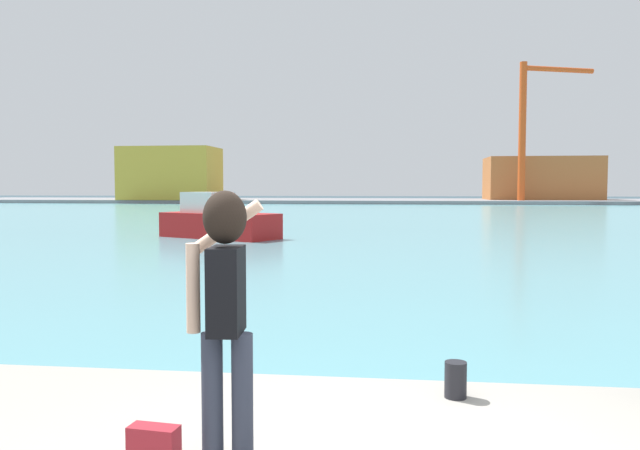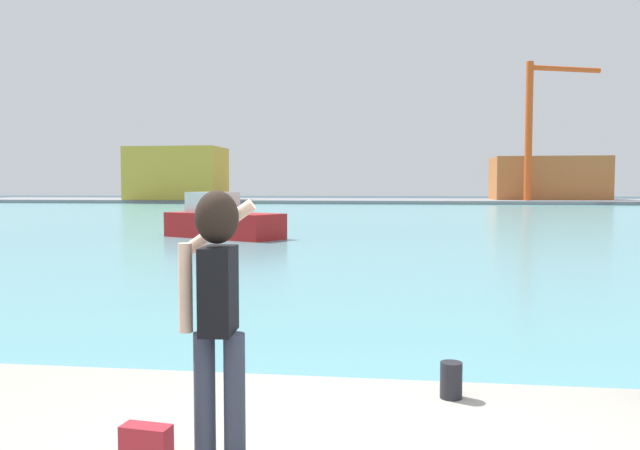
{
  "view_description": "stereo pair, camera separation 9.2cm",
  "coord_description": "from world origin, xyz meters",
  "px_view_note": "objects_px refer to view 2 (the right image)",
  "views": [
    {
      "loc": [
        0.35,
        -3.7,
        2.37
      ],
      "look_at": [
        -0.76,
        5.27,
        1.82
      ],
      "focal_mm": 35.21,
      "sensor_mm": 36.0,
      "label": 1
    },
    {
      "loc": [
        0.44,
        -3.69,
        2.37
      ],
      "look_at": [
        -0.76,
        5.27,
        1.82
      ],
      "focal_mm": 35.21,
      "sensor_mm": 36.0,
      "label": 2
    }
  ],
  "objects_px": {
    "harbor_bollard": "(451,380)",
    "warehouse_left": "(177,174)",
    "port_crane": "(537,118)",
    "boat_moored": "(222,221)",
    "handbag": "(146,444)",
    "person_photographer": "(217,295)",
    "warehouse_right": "(548,178)"
  },
  "relations": [
    {
      "from": "harbor_bollard",
      "to": "warehouse_left",
      "type": "distance_m",
      "value": 91.21
    },
    {
      "from": "harbor_bollard",
      "to": "port_crane",
      "type": "height_order",
      "value": "port_crane"
    },
    {
      "from": "harbor_bollard",
      "to": "boat_moored",
      "type": "relative_size",
      "value": 0.05
    },
    {
      "from": "harbor_bollard",
      "to": "warehouse_left",
      "type": "height_order",
      "value": "warehouse_left"
    },
    {
      "from": "warehouse_left",
      "to": "port_crane",
      "type": "height_order",
      "value": "port_crane"
    },
    {
      "from": "port_crane",
      "to": "handbag",
      "type": "bearing_deg",
      "value": -102.81
    },
    {
      "from": "person_photographer",
      "to": "warehouse_left",
      "type": "xyz_separation_m",
      "value": [
        -32.34,
        85.95,
        2.68
      ]
    },
    {
      "from": "port_crane",
      "to": "warehouse_right",
      "type": "bearing_deg",
      "value": 65.33
    },
    {
      "from": "warehouse_left",
      "to": "handbag",
      "type": "bearing_deg",
      "value": -69.66
    },
    {
      "from": "boat_moored",
      "to": "warehouse_right",
      "type": "bearing_deg",
      "value": 94.03
    },
    {
      "from": "harbor_bollard",
      "to": "warehouse_right",
      "type": "relative_size",
      "value": 0.02
    },
    {
      "from": "warehouse_left",
      "to": "harbor_bollard",
      "type": "bearing_deg",
      "value": -68.14
    },
    {
      "from": "port_crane",
      "to": "warehouse_left",
      "type": "bearing_deg",
      "value": -179.31
    },
    {
      "from": "handbag",
      "to": "harbor_bollard",
      "type": "xyz_separation_m",
      "value": [
        2.03,
        1.51,
        0.03
      ]
    },
    {
      "from": "handbag",
      "to": "warehouse_right",
      "type": "xyz_separation_m",
      "value": [
        22.89,
        93.64,
        2.92
      ]
    },
    {
      "from": "harbor_bollard",
      "to": "warehouse_right",
      "type": "distance_m",
      "value": 94.51
    },
    {
      "from": "person_photographer",
      "to": "port_crane",
      "type": "distance_m",
      "value": 89.28
    },
    {
      "from": "handbag",
      "to": "warehouse_left",
      "type": "bearing_deg",
      "value": 110.34
    },
    {
      "from": "boat_moored",
      "to": "port_crane",
      "type": "relative_size",
      "value": 0.32
    },
    {
      "from": "boat_moored",
      "to": "warehouse_right",
      "type": "distance_m",
      "value": 75.32
    },
    {
      "from": "person_photographer",
      "to": "warehouse_right",
      "type": "xyz_separation_m",
      "value": [
        22.46,
        93.5,
        1.98
      ]
    },
    {
      "from": "port_crane",
      "to": "person_photographer",
      "type": "bearing_deg",
      "value": -102.55
    },
    {
      "from": "handbag",
      "to": "warehouse_right",
      "type": "height_order",
      "value": "warehouse_right"
    },
    {
      "from": "harbor_bollard",
      "to": "port_crane",
      "type": "distance_m",
      "value": 87.73
    },
    {
      "from": "person_photographer",
      "to": "harbor_bollard",
      "type": "distance_m",
      "value": 2.29
    },
    {
      "from": "handbag",
      "to": "warehouse_right",
      "type": "bearing_deg",
      "value": 76.26
    },
    {
      "from": "handbag",
      "to": "port_crane",
      "type": "height_order",
      "value": "port_crane"
    },
    {
      "from": "person_photographer",
      "to": "warehouse_right",
      "type": "distance_m",
      "value": 96.18
    },
    {
      "from": "person_photographer",
      "to": "harbor_bollard",
      "type": "xyz_separation_m",
      "value": [
        1.59,
        1.37,
        -0.91
      ]
    },
    {
      "from": "person_photographer",
      "to": "boat_moored",
      "type": "bearing_deg",
      "value": 12.18
    },
    {
      "from": "port_crane",
      "to": "harbor_bollard",
      "type": "bearing_deg",
      "value": -101.73
    },
    {
      "from": "warehouse_left",
      "to": "port_crane",
      "type": "bearing_deg",
      "value": 0.69
    }
  ]
}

